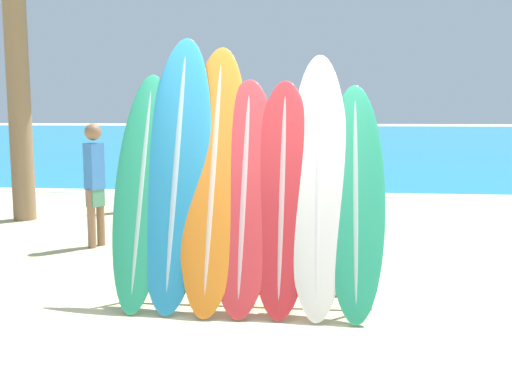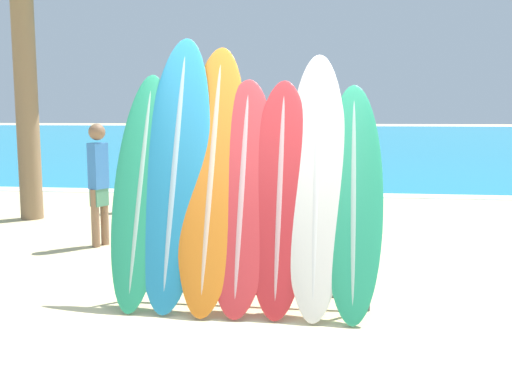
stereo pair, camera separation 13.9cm
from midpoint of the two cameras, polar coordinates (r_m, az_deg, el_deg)
name	(u,v)px [view 1 (the left image)]	position (r m, az deg, el deg)	size (l,w,h in m)	color
ground_plane	(243,320)	(5.00, -2.02, -12.13)	(160.00, 160.00, 0.00)	beige
ocean_water	(312,136)	(41.56, 5.27, 5.29)	(120.00, 60.00, 0.01)	teal
surfboard_rack	(246,253)	(5.22, -1.72, -5.79)	(2.18, 0.04, 0.88)	#47474C
surfboard_slot_0	(142,188)	(5.37, -11.52, 0.34)	(0.49, 0.91, 2.05)	#289E70
surfboard_slot_1	(177,169)	(5.33, -8.29, 2.22)	(0.60, 1.05, 2.39)	teal
surfboard_slot_2	(214,174)	(5.26, -4.82, 1.75)	(0.58, 1.14, 2.31)	orange
surfboard_slot_3	(244,193)	(5.16, -1.91, -0.06)	(0.57, 0.96, 2.00)	red
surfboard_slot_4	(282,194)	(5.12, 1.72, -0.20)	(0.54, 0.92, 1.99)	red
surfboard_slot_5	(318,180)	(5.14, 5.18, 1.16)	(0.53, 1.09, 2.23)	silver
surfboard_slot_6	(355,198)	(5.11, 8.68, -0.53)	(0.50, 0.99, 1.94)	#289E70
person_near_water	(95,180)	(7.74, -15.62, 1.09)	(0.22, 0.26, 1.55)	#846047
person_mid_beach	(134,161)	(10.38, -11.94, 2.91)	(0.21, 0.26, 1.58)	#A87A5B
person_far_left	(285,160)	(9.43, 2.36, 3.04)	(0.29, 0.23, 1.71)	tan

